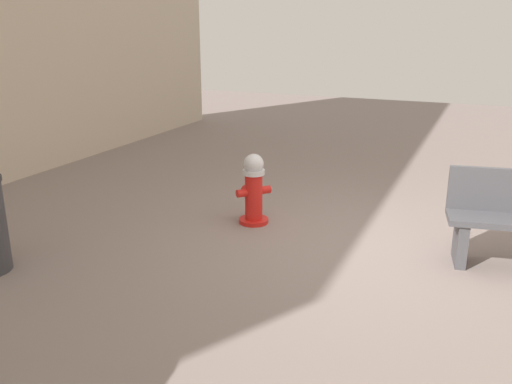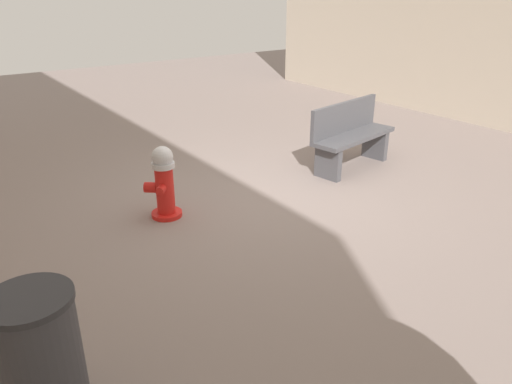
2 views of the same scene
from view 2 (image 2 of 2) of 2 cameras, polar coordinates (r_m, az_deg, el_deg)
The scene contains 4 objects.
ground_plane at distance 6.19m, azimuth 1.22°, elevation -0.51°, with size 23.40×23.40×0.00m, color gray.
fire_hydrant at distance 5.60m, azimuth -10.80°, elevation 1.14°, with size 0.39×0.39×0.85m.
bench_near at distance 7.19m, azimuth 11.06°, elevation 6.62°, with size 1.56×0.70×0.95m.
trash_bin at distance 3.23m, azimuth -23.88°, elevation -17.98°, with size 0.49×0.49×0.94m.
Camera 2 is at (3.39, 4.53, 2.50)m, focal length 33.97 mm.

